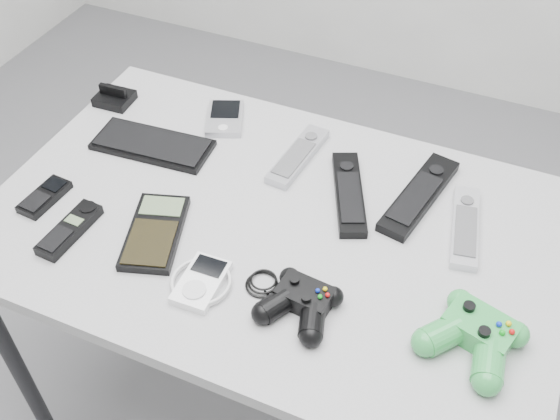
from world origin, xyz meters
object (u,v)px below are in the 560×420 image
at_px(pda, 225,118).
at_px(cordless_handset, 70,229).
at_px(mobile_phone, 44,196).
at_px(remote_silver_a, 298,155).
at_px(mp3_player, 201,282).
at_px(remote_black_b, 419,195).
at_px(controller_green, 475,334).
at_px(calculator, 155,232).
at_px(desk, 273,244).
at_px(controller_black, 301,301).
at_px(remote_silver_b, 465,226).
at_px(remote_black_a, 349,193).
at_px(pda_keyboard, 153,144).

bearing_deg(pda, cordless_handset, -127.02).
bearing_deg(mobile_phone, pda, 64.57).
relative_size(remote_silver_a, mp3_player, 1.74).
bearing_deg(remote_black_b, cordless_handset, -137.60).
bearing_deg(mp3_player, cordless_handset, 175.68).
height_order(mobile_phone, controller_green, controller_green).
distance_m(cordless_handset, calculator, 0.16).
bearing_deg(mp3_player, desk, 72.66).
bearing_deg(mp3_player, calculator, 150.41).
distance_m(cordless_handset, controller_black, 0.46).
xyz_separation_m(cordless_handset, controller_black, (0.46, 0.01, 0.01)).
bearing_deg(remote_silver_a, mp3_player, -88.51).
distance_m(mobile_phone, mp3_player, 0.39).
xyz_separation_m(remote_black_b, remote_silver_b, (0.10, -0.05, -0.00)).
xyz_separation_m(remote_silver_a, remote_silver_b, (0.37, -0.06, -0.00)).
relative_size(pda, remote_silver_b, 0.59).
height_order(remote_silver_b, mobile_phone, remote_silver_b).
bearing_deg(remote_black_a, controller_black, -110.50).
xyz_separation_m(pda_keyboard, controller_black, (0.45, -0.27, 0.01)).
bearing_deg(remote_silver_b, pda_keyboard, 171.74).
bearing_deg(controller_green, calculator, -163.67).
bearing_deg(pda_keyboard, remote_silver_a, 11.88).
height_order(remote_black_a, remote_black_b, same).
height_order(pda_keyboard, remote_silver_a, remote_silver_a).
height_order(remote_black_a, remote_silver_b, remote_black_a).
distance_m(mobile_phone, calculator, 0.25).
height_order(cordless_handset, calculator, cordless_handset).
xyz_separation_m(pda_keyboard, calculator, (0.14, -0.22, 0.00)).
xyz_separation_m(pda_keyboard, remote_silver_b, (0.67, 0.02, 0.00)).
distance_m(pda_keyboard, calculator, 0.26).
xyz_separation_m(pda, controller_black, (0.35, -0.41, 0.01)).
xyz_separation_m(remote_silver_a, mp3_player, (-0.03, -0.38, -0.00)).
relative_size(desk, calculator, 5.77).
relative_size(cordless_handset, controller_green, 0.88).
height_order(desk, mobile_phone, mobile_phone).
relative_size(remote_silver_b, calculator, 1.10).
distance_m(pda, remote_silver_b, 0.58).
height_order(cordless_handset, controller_green, controller_green).
height_order(desk, remote_silver_b, remote_silver_b).
bearing_deg(remote_black_b, controller_green, -49.39).
distance_m(mp3_player, controller_green, 0.46).
xyz_separation_m(calculator, controller_black, (0.31, -0.05, 0.01)).
bearing_deg(mp3_player, remote_silver_b, 36.76).
bearing_deg(remote_black_a, remote_silver_a, 130.36).
bearing_deg(pda_keyboard, controller_green, -21.12).
height_order(pda, controller_black, controller_black).
xyz_separation_m(desk, pda_keyboard, (-0.33, 0.10, 0.07)).
bearing_deg(cordless_handset, remote_silver_a, 53.10).
bearing_deg(cordless_handset, mp3_player, 0.94).
xyz_separation_m(desk, mp3_player, (-0.05, -0.19, 0.07)).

